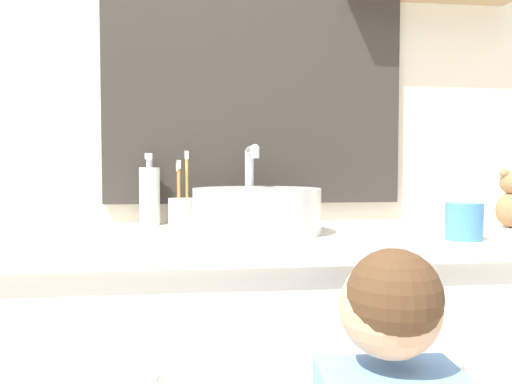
{
  "coord_description": "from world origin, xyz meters",
  "views": [
    {
      "loc": [
        -0.22,
        -0.84,
        1.0
      ],
      "look_at": [
        -0.09,
        0.29,
        0.95
      ],
      "focal_mm": 35.0,
      "sensor_mm": 36.0,
      "label": 1
    }
  ],
  "objects_px": {
    "sink_basin": "(257,209)",
    "soap_dispenser": "(150,195)",
    "drinking_cup": "(464,221)",
    "toothbrush_holder": "(182,210)"
  },
  "relations": [
    {
      "from": "toothbrush_holder",
      "to": "drinking_cup",
      "type": "relative_size",
      "value": 2.5
    },
    {
      "from": "drinking_cup",
      "to": "toothbrush_holder",
      "type": "bearing_deg",
      "value": 152.47
    },
    {
      "from": "sink_basin",
      "to": "toothbrush_holder",
      "type": "xyz_separation_m",
      "value": [
        -0.18,
        0.15,
        -0.01
      ]
    },
    {
      "from": "sink_basin",
      "to": "soap_dispenser",
      "type": "relative_size",
      "value": 1.84
    },
    {
      "from": "toothbrush_holder",
      "to": "drinking_cup",
      "type": "height_order",
      "value": "toothbrush_holder"
    },
    {
      "from": "sink_basin",
      "to": "drinking_cup",
      "type": "distance_m",
      "value": 0.46
    },
    {
      "from": "sink_basin",
      "to": "drinking_cup",
      "type": "xyz_separation_m",
      "value": [
        0.43,
        -0.17,
        -0.02
      ]
    },
    {
      "from": "toothbrush_holder",
      "to": "drinking_cup",
      "type": "xyz_separation_m",
      "value": [
        0.61,
        -0.32,
        -0.0
      ]
    },
    {
      "from": "soap_dispenser",
      "to": "drinking_cup",
      "type": "height_order",
      "value": "soap_dispenser"
    },
    {
      "from": "sink_basin",
      "to": "drinking_cup",
      "type": "bearing_deg",
      "value": -21.14
    }
  ]
}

